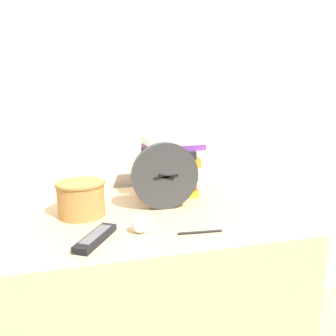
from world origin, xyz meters
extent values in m
cube|color=silver|center=(0.00, 0.76, 1.20)|extent=(6.00, 0.04, 2.40)
cube|color=tan|center=(0.00, 0.35, 0.38)|extent=(1.02, 0.69, 0.75)
cylinder|color=#333333|center=(0.09, 0.37, 0.88)|extent=(0.25, 0.03, 0.25)
cylinder|color=silver|center=(0.09, 0.36, 0.88)|extent=(0.22, 0.01, 0.22)
cube|color=black|center=(0.09, 0.36, 0.88)|extent=(0.06, 0.01, 0.03)
cube|color=black|center=(0.09, 0.36, 0.88)|extent=(0.09, 0.01, 0.01)
cylinder|color=black|center=(0.09, 0.36, 0.88)|extent=(0.01, 0.00, 0.01)
cube|color=yellow|center=(0.15, 0.53, 0.77)|extent=(0.20, 0.17, 0.03)
cube|color=red|center=(0.13, 0.53, 0.81)|extent=(0.25, 0.15, 0.04)
cube|color=green|center=(0.15, 0.53, 0.84)|extent=(0.20, 0.18, 0.03)
cube|color=#2D9ED1|center=(0.17, 0.51, 0.87)|extent=(0.18, 0.15, 0.02)
cube|color=orange|center=(0.15, 0.53, 0.90)|extent=(0.22, 0.17, 0.04)
cube|color=#232328|center=(0.14, 0.53, 0.93)|extent=(0.24, 0.19, 0.03)
cube|color=#7A3899|center=(0.16, 0.53, 0.96)|extent=(0.24, 0.18, 0.02)
cube|color=white|center=(0.16, 0.53, 0.99)|extent=(0.24, 0.16, 0.03)
cylinder|color=#B27A3D|center=(-0.22, 0.37, 0.81)|extent=(0.16, 0.16, 0.12)
torus|color=olive|center=(-0.22, 0.37, 0.87)|extent=(0.17, 0.17, 0.01)
cube|color=black|center=(-0.18, 0.14, 0.76)|extent=(0.14, 0.18, 0.02)
cube|color=#59595E|center=(-0.18, 0.14, 0.77)|extent=(0.10, 0.14, 0.00)
sphere|color=white|center=(-0.04, 0.17, 0.78)|extent=(0.05, 0.05, 0.05)
cylinder|color=black|center=(0.13, 0.12, 0.76)|extent=(0.14, 0.02, 0.01)
camera|label=1|loc=(-0.20, -0.77, 1.17)|focal=35.00mm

